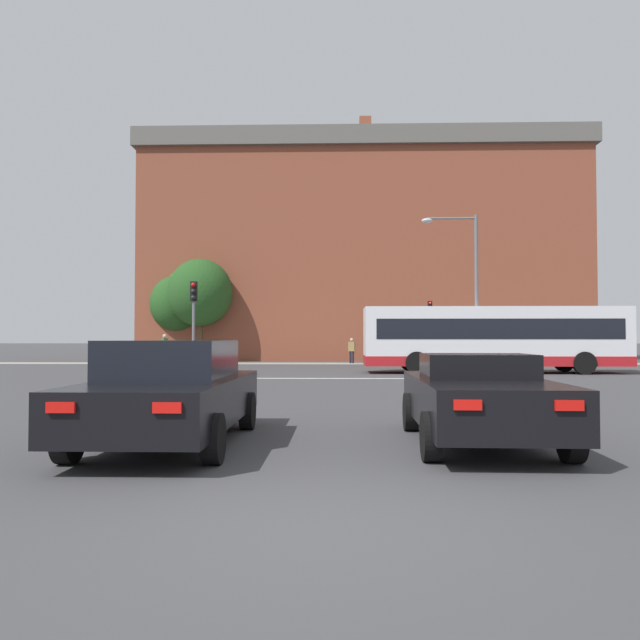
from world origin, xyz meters
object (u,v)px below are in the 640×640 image
object	(u,v)px
traffic_light_far_right	(430,321)
pedestrian_walking_east	(165,346)
bus_crossing_lead	(493,338)
traffic_light_near_left	(194,312)
street_lamp_junction	(466,275)
car_roadster_right	(479,398)
pedestrian_waiting	(352,349)
car_saloon_left	(172,392)

from	to	relation	value
traffic_light_far_right	pedestrian_walking_east	bearing A→B (deg)	178.10
bus_crossing_lead	pedestrian_walking_east	size ratio (longest dim) A/B	6.36
traffic_light_near_left	street_lamp_junction	size ratio (longest dim) A/B	0.55
car_roadster_right	pedestrian_walking_east	distance (m)	32.21
car_roadster_right	pedestrian_waiting	xyz separation A→B (m)	(-1.20, 30.21, 0.24)
bus_crossing_lead	pedestrian_waiting	world-z (taller)	bus_crossing_lead
traffic_light_near_left	pedestrian_waiting	bearing A→B (deg)	65.08
bus_crossing_lead	pedestrian_waiting	distance (m)	12.52
bus_crossing_lead	traffic_light_far_right	xyz separation A→B (m)	(-1.45, 9.57, 1.02)
car_saloon_left	traffic_light_far_right	world-z (taller)	traffic_light_far_right
car_saloon_left	traffic_light_near_left	size ratio (longest dim) A/B	1.26
street_lamp_junction	pedestrian_waiting	distance (m)	13.07
pedestrian_walking_east	traffic_light_far_right	bearing A→B (deg)	-64.42
traffic_light_near_left	pedestrian_waiting	distance (m)	16.07
car_roadster_right	traffic_light_far_right	world-z (taller)	traffic_light_far_right
car_saloon_left	street_lamp_junction	world-z (taller)	street_lamp_junction
bus_crossing_lead	traffic_light_near_left	bearing A→B (deg)	-74.28
traffic_light_near_left	pedestrian_waiting	world-z (taller)	traffic_light_near_left
pedestrian_waiting	car_roadster_right	bearing A→B (deg)	110.64
bus_crossing_lead	traffic_light_near_left	distance (m)	13.49
car_saloon_left	car_roadster_right	xyz separation A→B (m)	(4.56, 0.10, -0.09)
car_saloon_left	street_lamp_junction	bearing A→B (deg)	66.08
street_lamp_junction	pedestrian_walking_east	bearing A→B (deg)	146.71
pedestrian_waiting	street_lamp_junction	bearing A→B (deg)	131.02
car_roadster_right	traffic_light_near_left	size ratio (longest dim) A/B	1.13
car_saloon_left	car_roadster_right	bearing A→B (deg)	1.13
car_saloon_left	traffic_light_near_left	xyz separation A→B (m)	(-3.37, 15.82, 1.85)
traffic_light_far_right	pedestrian_waiting	xyz separation A→B (m)	(-4.76, 1.28, -1.69)
traffic_light_far_right	pedestrian_walking_east	size ratio (longest dim) A/B	2.10
pedestrian_waiting	traffic_light_near_left	bearing A→B (deg)	83.45
car_roadster_right	pedestrian_waiting	size ratio (longest dim) A/B	2.74
car_roadster_right	street_lamp_junction	size ratio (longest dim) A/B	0.62
car_roadster_right	traffic_light_far_right	bearing A→B (deg)	84.13
traffic_light_far_right	street_lamp_junction	world-z (taller)	street_lamp_junction
car_roadster_right	street_lamp_junction	distance (m)	19.29
bus_crossing_lead	street_lamp_junction	distance (m)	3.20
street_lamp_junction	pedestrian_waiting	size ratio (longest dim) A/B	4.44
car_roadster_right	traffic_light_near_left	distance (m)	17.71
traffic_light_near_left	street_lamp_junction	bearing A→B (deg)	13.85
pedestrian_waiting	pedestrian_walking_east	xyz separation A→B (m)	(-11.76, -0.73, 0.17)
bus_crossing_lead	traffic_light_near_left	world-z (taller)	traffic_light_near_left
street_lamp_junction	pedestrian_walking_east	world-z (taller)	street_lamp_junction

